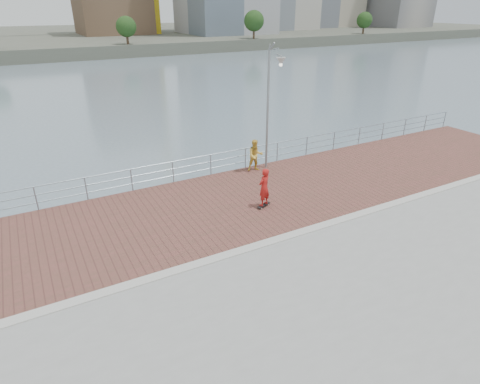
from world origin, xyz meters
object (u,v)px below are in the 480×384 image
skateboarder (264,187)px  street_lamp (273,87)px  guardrail (192,166)px  bystander (255,155)px

skateboarder → street_lamp: bearing=-148.2°
guardrail → street_lamp: street_lamp is taller
street_lamp → bystander: bearing=157.4°
guardrail → street_lamp: 5.58m
guardrail → street_lamp: bearing=-13.1°
street_lamp → guardrail: bearing=166.9°
skateboarder → bystander: size_ratio=1.00×
guardrail → skateboarder: (1.49, -4.43, 0.26)m
guardrail → bystander: 3.39m
street_lamp → skateboarder: 5.52m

